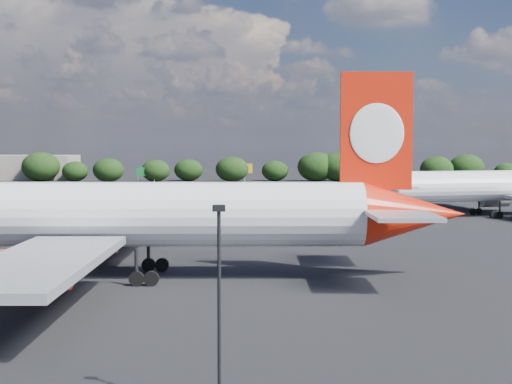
{
  "coord_description": "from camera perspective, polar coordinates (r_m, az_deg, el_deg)",
  "views": [
    {
      "loc": [
        16.12,
        -41.44,
        11.59
      ],
      "look_at": [
        16.0,
        12.0,
        8.0
      ],
      "focal_mm": 50.0,
      "sensor_mm": 36.0,
      "label": 1
    }
  ],
  "objects": [
    {
      "name": "terminal_building",
      "position": [
        247.25,
        -19.04,
        1.88
      ],
      "size": [
        42.0,
        16.0,
        8.0
      ],
      "color": "gray",
      "rests_on": "ground"
    },
    {
      "name": "apron_lamp_post",
      "position": [
        30.83,
        -2.96,
        -8.24
      ],
      "size": [
        0.55,
        0.3,
        9.02
      ],
      "color": "black",
      "rests_on": "ground"
    },
    {
      "name": "china_southern_airliner",
      "position": [
        120.08,
        18.3,
        0.4
      ],
      "size": [
        47.65,
        45.62,
        15.7
      ],
      "color": "white",
      "rests_on": "ground"
    },
    {
      "name": "highway_sign",
      "position": [
        220.27,
        -8.79,
        1.6
      ],
      "size": [
        6.0,
        0.3,
        4.5
      ],
      "color": "#156C2B",
      "rests_on": "ground"
    },
    {
      "name": "ground",
      "position": [
        103.37,
        -8.85,
        -2.64
      ],
      "size": [
        500.0,
        500.0,
        0.0
      ],
      "primitive_type": "plane",
      "color": "black",
      "rests_on": "ground"
    },
    {
      "name": "horizon_treeline",
      "position": [
        220.91,
        -0.19,
        1.89
      ],
      "size": [
        199.88,
        16.08,
        9.19
      ],
      "color": "black",
      "rests_on": "ground"
    },
    {
      "name": "qantas_airliner",
      "position": [
        62.12,
        -9.39,
        -1.93
      ],
      "size": [
        54.14,
        51.36,
        17.74
      ],
      "color": "white",
      "rests_on": "ground"
    },
    {
      "name": "billboard_yellow",
      "position": [
        223.62,
        -0.93,
        1.87
      ],
      "size": [
        5.0,
        0.3,
        5.5
      ],
      "color": "yellow",
      "rests_on": "ground"
    }
  ]
}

